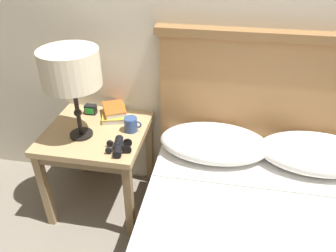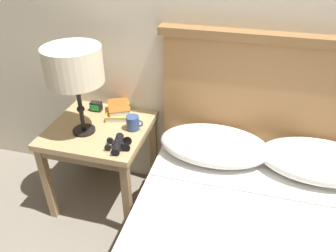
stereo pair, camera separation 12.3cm
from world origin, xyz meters
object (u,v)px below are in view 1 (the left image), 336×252
nightstand (98,139)px  coffee_mug (131,124)px  binoculars_pair (119,146)px  book_stacked_on_top (114,109)px  book_on_nightstand (114,114)px  table_lamp (70,70)px  alarm_clock (91,109)px

nightstand → coffee_mug: (0.21, 0.02, 0.12)m
binoculars_pair → coffee_mug: 0.20m
book_stacked_on_top → nightstand: bearing=-110.7°
book_on_nightstand → binoculars_pair: binoculars_pair is taller
table_lamp → book_stacked_on_top: 0.44m
coffee_mug → alarm_clock: 0.34m
table_lamp → coffee_mug: table_lamp is taller
nightstand → book_stacked_on_top: (0.06, 0.16, 0.13)m
table_lamp → book_stacked_on_top: table_lamp is taller
binoculars_pair → book_stacked_on_top: bearing=111.8°
nightstand → binoculars_pair: (0.20, -0.18, 0.10)m
nightstand → book_stacked_on_top: size_ratio=2.64×
nightstand → table_lamp: table_lamp is taller
binoculars_pair → coffee_mug: (0.02, 0.19, 0.02)m
table_lamp → binoculars_pair: size_ratio=3.07×
book_on_nightstand → book_stacked_on_top: size_ratio=1.06×
table_lamp → alarm_clock: (-0.04, 0.24, -0.37)m
binoculars_pair → alarm_clock: 0.45m
table_lamp → coffee_mug: size_ratio=4.91×
book_on_nightstand → binoculars_pair: size_ratio=1.41×
table_lamp → alarm_clock: size_ratio=7.22×
table_lamp → alarm_clock: 0.45m
nightstand → book_on_nightstand: (0.06, 0.16, 0.09)m
book_stacked_on_top → alarm_clock: 0.16m
table_lamp → coffee_mug: bearing=19.8°
book_on_nightstand → alarm_clock: (-0.15, 0.01, 0.01)m
book_on_nightstand → alarm_clock: bearing=176.9°
book_on_nightstand → coffee_mug: coffee_mug is taller
table_lamp → alarm_clock: table_lamp is taller
nightstand → binoculars_pair: 0.28m
nightstand → book_on_nightstand: bearing=69.2°
nightstand → binoculars_pair: bearing=-42.2°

